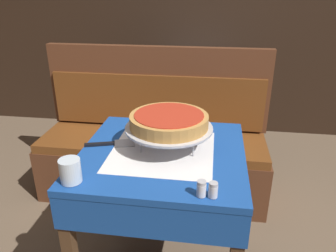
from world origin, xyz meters
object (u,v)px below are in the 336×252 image
at_px(booth_bench, 154,153).
at_px(salt_shaker, 201,189).
at_px(dining_table_front, 163,171).
at_px(water_glass_near, 70,171).
at_px(condiment_caddy, 185,66).
at_px(pizza_pan_stand, 169,129).
at_px(deep_dish_pizza, 169,120).
at_px(dining_table_rear, 194,81).
at_px(pizza_server, 112,144).
at_px(pepper_shaker, 213,190).

relative_size(booth_bench, salt_shaker, 25.98).
xyz_separation_m(dining_table_front, water_glass_near, (-0.31, -0.30, 0.16)).
relative_size(water_glass_near, condiment_caddy, 0.65).
relative_size(pizza_pan_stand, deep_dish_pizza, 1.12).
bearing_deg(dining_table_rear, water_glass_near, -100.48).
bearing_deg(deep_dish_pizza, dining_table_rear, 89.51).
distance_m(deep_dish_pizza, condiment_caddy, 1.55).
relative_size(dining_table_front, water_glass_near, 7.89).
relative_size(booth_bench, deep_dish_pizza, 4.50).
distance_m(booth_bench, salt_shaker, 1.26).
relative_size(dining_table_front, pizza_pan_stand, 1.87).
relative_size(dining_table_rear, pizza_server, 3.07).
xyz_separation_m(water_glass_near, condiment_caddy, (0.27, 1.88, -0.02)).
distance_m(pepper_shaker, condiment_caddy, 1.93).
distance_m(booth_bench, pizza_pan_stand, 0.94).
bearing_deg(pepper_shaker, pizza_server, 144.13).
xyz_separation_m(dining_table_front, dining_table_rear, (0.04, 1.59, 0.00)).
height_order(booth_bench, pizza_pan_stand, booth_bench).
bearing_deg(condiment_caddy, salt_shaker, -82.81).
relative_size(deep_dish_pizza, condiment_caddy, 2.43).
xyz_separation_m(deep_dish_pizza, pepper_shaker, (0.21, -0.36, -0.11)).
bearing_deg(condiment_caddy, pizza_server, -97.64).
bearing_deg(dining_table_rear, booth_bench, -106.01).
relative_size(pizza_pan_stand, pepper_shaker, 6.81).
height_order(dining_table_rear, pizza_server, pizza_server).
bearing_deg(water_glass_near, pizza_server, 79.90).
height_order(dining_table_rear, pizza_pan_stand, pizza_pan_stand).
distance_m(water_glass_near, condiment_caddy, 1.90).
xyz_separation_m(dining_table_front, pepper_shaker, (0.24, -0.33, 0.14)).
bearing_deg(dining_table_front, dining_table_rear, 88.63).
height_order(salt_shaker, condiment_caddy, condiment_caddy).
xyz_separation_m(dining_table_rear, pizza_server, (-0.29, -1.56, 0.11)).
bearing_deg(salt_shaker, pepper_shaker, 0.00).
distance_m(pizza_server, pepper_shaker, 0.61).
height_order(pizza_pan_stand, condiment_caddy, condiment_caddy).
bearing_deg(pepper_shaker, booth_bench, 111.42).
relative_size(water_glass_near, pepper_shaker, 1.61).
height_order(deep_dish_pizza, condiment_caddy, deep_dish_pizza).
bearing_deg(pizza_server, pizza_pan_stand, 1.77).
height_order(dining_table_front, booth_bench, booth_bench).
distance_m(dining_table_rear, booth_bench, 0.91).
xyz_separation_m(dining_table_rear, condiment_caddy, (-0.08, -0.01, 0.14)).
bearing_deg(booth_bench, salt_shaker, -70.51).
distance_m(dining_table_front, dining_table_rear, 1.59).
distance_m(deep_dish_pizza, pepper_shaker, 0.44).
height_order(pizza_server, condiment_caddy, condiment_caddy).
distance_m(booth_bench, pizza_server, 0.87).
height_order(water_glass_near, salt_shaker, water_glass_near).
distance_m(dining_table_rear, deep_dish_pizza, 1.57).
distance_m(dining_table_rear, water_glass_near, 1.93).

